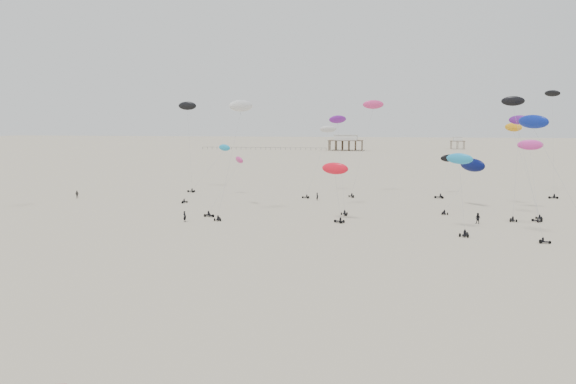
% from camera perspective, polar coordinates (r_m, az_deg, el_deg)
% --- Properties ---
extents(ground_plane, '(900.00, 900.00, 0.00)m').
position_cam_1_polar(ground_plane, '(198.21, 5.62, 1.99)').
color(ground_plane, beige).
extents(pavilion_main, '(21.00, 13.00, 9.80)m').
position_cam_1_polar(pavilion_main, '(348.00, 5.88, 4.91)').
color(pavilion_main, brown).
rests_on(pavilion_main, ground).
extents(pavilion_small, '(9.00, 7.00, 8.00)m').
position_cam_1_polar(pavilion_small, '(379.80, 16.84, 4.72)').
color(pavilion_small, brown).
rests_on(pavilion_small, ground).
extents(pier_fence, '(80.20, 0.20, 1.50)m').
position_cam_1_polar(pier_fence, '(355.68, -2.54, 4.44)').
color(pier_fence, black).
rests_on(pier_fence, ground).
extents(rig_0, '(5.47, 11.86, 19.73)m').
position_cam_1_polar(rig_0, '(113.05, 5.25, 4.99)').
color(rig_0, black).
rests_on(rig_0, ground).
extents(rig_1, '(4.11, 6.78, 19.09)m').
position_cam_1_polar(rig_1, '(110.43, 22.31, 4.34)').
color(rig_1, black).
rests_on(rig_1, ground).
extents(rig_2, '(6.12, 11.05, 11.80)m').
position_cam_1_polar(rig_2, '(141.38, 15.76, 2.26)').
color(rig_2, black).
rests_on(rig_2, ground).
extents(rig_3, '(7.94, 16.50, 18.22)m').
position_cam_1_polar(rig_3, '(133.13, -7.49, 3.15)').
color(rig_3, black).
rests_on(rig_3, ground).
extents(rig_4, '(5.10, 17.32, 21.09)m').
position_cam_1_polar(rig_4, '(122.50, 22.32, 4.67)').
color(rig_4, black).
rests_on(rig_4, ground).
extents(rig_5, '(4.77, 7.23, 13.02)m').
position_cam_1_polar(rig_5, '(93.47, 17.19, 1.16)').
color(rig_5, black).
rests_on(rig_5, ground).
extents(rig_6, '(8.10, 9.49, 23.24)m').
position_cam_1_polar(rig_6, '(137.64, 8.33, 7.40)').
color(rig_6, black).
rests_on(rig_6, ground).
extents(rig_7, '(6.53, 9.25, 22.15)m').
position_cam_1_polar(rig_7, '(94.19, 22.63, 5.00)').
color(rig_7, black).
rests_on(rig_7, ground).
extents(rig_8, '(5.58, 10.49, 22.01)m').
position_cam_1_polar(rig_8, '(106.24, -5.16, 6.96)').
color(rig_8, black).
rests_on(rig_8, ground).
extents(rig_9, '(5.28, 3.72, 10.78)m').
position_cam_1_polar(rig_9, '(99.86, 4.87, 1.56)').
color(rig_9, black).
rests_on(rig_9, ground).
extents(rig_10, '(6.84, 14.92, 19.76)m').
position_cam_1_polar(rig_10, '(139.90, 3.68, 5.14)').
color(rig_10, black).
rests_on(rig_10, ground).
extents(rig_11, '(5.00, 17.21, 16.64)m').
position_cam_1_polar(rig_11, '(113.80, -6.08, 1.27)').
color(rig_11, black).
rests_on(rig_11, ground).
extents(rig_12, '(4.13, 11.82, 25.63)m').
position_cam_1_polar(rig_12, '(149.01, 25.30, 5.83)').
color(rig_12, black).
rests_on(rig_12, ground).
extents(rig_13, '(6.29, 7.66, 23.07)m').
position_cam_1_polar(rig_13, '(148.55, -10.12, 7.22)').
color(rig_13, black).
rests_on(rig_13, ground).
extents(rig_14, '(10.31, 14.54, 20.74)m').
position_cam_1_polar(rig_14, '(89.39, 24.59, 4.56)').
color(rig_14, black).
rests_on(rig_14, ground).
extents(rig_15, '(10.02, 14.42, 14.02)m').
position_cam_1_polar(rig_15, '(121.62, 18.07, 2.31)').
color(rig_15, black).
rests_on(rig_15, ground).
extents(rig_17, '(5.12, 16.04, 17.99)m').
position_cam_1_polar(rig_17, '(120.03, 23.47, 3.44)').
color(rig_17, black).
rests_on(rig_17, ground).
extents(spectator_0, '(1.01, 0.91, 2.29)m').
position_cam_1_polar(spectator_0, '(102.23, -10.44, -2.99)').
color(spectator_0, black).
rests_on(spectator_0, ground).
extents(spectator_1, '(1.29, 1.13, 2.28)m').
position_cam_1_polar(spectator_1, '(103.98, 18.71, -3.09)').
color(spectator_1, black).
rests_on(spectator_1, ground).
extents(spectator_2, '(1.32, 0.83, 2.09)m').
position_cam_1_polar(spectator_2, '(140.28, -20.63, -0.59)').
color(spectator_2, black).
rests_on(spectator_2, ground).
extents(spectator_3, '(0.91, 0.92, 2.10)m').
position_cam_1_polar(spectator_3, '(127.85, 2.99, -0.85)').
color(spectator_3, black).
rests_on(spectator_3, ground).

